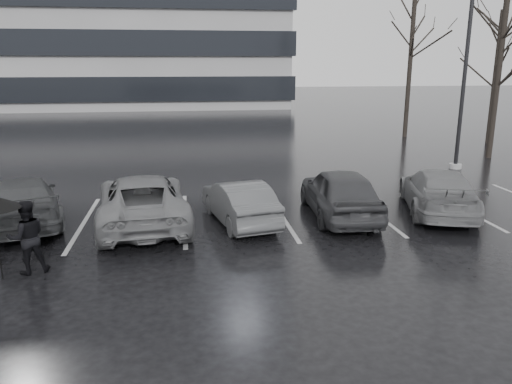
{
  "coord_description": "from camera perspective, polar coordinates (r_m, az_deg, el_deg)",
  "views": [
    {
      "loc": [
        -2.13,
        -11.31,
        4.34
      ],
      "look_at": [
        -0.35,
        1.0,
        1.1
      ],
      "focal_mm": 35.0,
      "sensor_mm": 36.0,
      "label": 1
    }
  ],
  "objects": [
    {
      "name": "stall_stripes",
      "position": [
        14.53,
        -2.59,
        -2.78
      ],
      "size": [
        19.72,
        5.0,
        0.0
      ],
      "color": "#ABACAE",
      "rests_on": "ground"
    },
    {
      "name": "lamp_post",
      "position": [
        22.28,
        22.83,
        13.17
      ],
      "size": [
        0.5,
        0.5,
        9.2
      ],
      "rotation": [
        0.0,
        0.0,
        -0.16
      ],
      "color": "#98989A",
      "rests_on": "ground"
    },
    {
      "name": "ground",
      "position": [
        12.29,
        2.31,
        -6.08
      ],
      "size": [
        160.0,
        160.0,
        0.0
      ],
      "primitive_type": "plane",
      "color": "black",
      "rests_on": "ground"
    },
    {
      "name": "car_east",
      "position": [
        15.72,
        20.11,
        0.13
      ],
      "size": [
        3.07,
        4.82,
        1.3
      ],
      "primitive_type": "imported",
      "rotation": [
        0.0,
        0.0,
        2.84
      ],
      "color": "#505052",
      "rests_on": "ground"
    },
    {
      "name": "car_west_b",
      "position": [
        13.99,
        -12.85,
        -0.87
      ],
      "size": [
        2.81,
        5.2,
        1.39
      ],
      "primitive_type": "imported",
      "rotation": [
        0.0,
        0.0,
        3.25
      ],
      "color": "#505052",
      "rests_on": "ground"
    },
    {
      "name": "tree_east",
      "position": [
        25.57,
        26.0,
        12.41
      ],
      "size": [
        0.26,
        0.26,
        8.0
      ],
      "primitive_type": "cylinder",
      "color": "black",
      "rests_on": "ground"
    },
    {
      "name": "car_west_c",
      "position": [
        15.08,
        -25.11,
        -0.98
      ],
      "size": [
        3.15,
        4.82,
        1.3
      ],
      "primitive_type": "imported",
      "rotation": [
        0.0,
        0.0,
        3.47
      ],
      "color": "black",
      "rests_on": "ground"
    },
    {
      "name": "car_main",
      "position": [
        14.52,
        9.57,
        -0.03
      ],
      "size": [
        1.91,
        4.32,
        1.44
      ],
      "primitive_type": "imported",
      "rotation": [
        0.0,
        0.0,
        3.09
      ],
      "color": "black",
      "rests_on": "ground"
    },
    {
      "name": "pedestrian_right",
      "position": [
        11.52,
        -24.7,
        -4.72
      ],
      "size": [
        0.94,
        0.85,
        1.58
      ],
      "primitive_type": "imported",
      "rotation": [
        0.0,
        0.0,
        3.53
      ],
      "color": "black",
      "rests_on": "ground"
    },
    {
      "name": "tree_north",
      "position": [
        31.2,
        17.19,
        13.81
      ],
      "size": [
        0.26,
        0.26,
        8.5
      ],
      "primitive_type": "cylinder",
      "color": "black",
      "rests_on": "ground"
    },
    {
      "name": "car_west_a",
      "position": [
        13.83,
        -1.94,
        -1.11
      ],
      "size": [
        1.97,
        3.8,
        1.19
      ],
      "primitive_type": "imported",
      "rotation": [
        0.0,
        0.0,
        3.35
      ],
      "color": "#303133",
      "rests_on": "ground"
    },
    {
      "name": "tree_ne",
      "position": [
        30.29,
        25.66,
        11.61
      ],
      "size": [
        0.26,
        0.26,
        7.0
      ],
      "primitive_type": "cylinder",
      "color": "black",
      "rests_on": "ground"
    }
  ]
}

